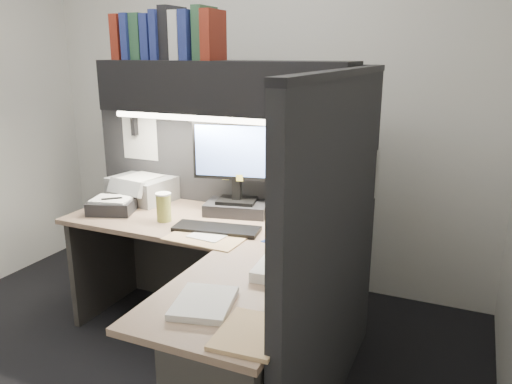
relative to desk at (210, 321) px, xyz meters
The scene contains 21 objects.
floor 0.61m from the desk, behind, with size 3.50×3.50×0.00m, color black.
wall_back 1.81m from the desk, 105.82° to the left, with size 3.50×0.04×2.70m, color silver.
partition_back 1.07m from the desk, 113.00° to the left, with size 1.90×0.06×1.60m, color black.
partition_right 0.68m from the desk, 18.19° to the left, with size 0.06×1.50×1.60m, color black.
desk is the anchor object (origin of this frame).
overhead_shelf 1.33m from the desk, 111.79° to the left, with size 1.55×0.34×0.30m, color black.
task_light_tube 1.12m from the desk, 116.16° to the left, with size 0.04×0.04×1.32m, color white.
monitor 0.94m from the desk, 106.39° to the left, with size 0.52×0.31×0.57m.
keyboard 0.57m from the desk, 113.77° to the left, with size 0.48×0.16×0.02m, color black.
mousepad 0.57m from the desk, 64.13° to the left, with size 0.19×0.18×0.00m, color navy.
mouse 0.59m from the desk, 67.06° to the left, with size 0.06×0.10×0.04m, color black.
telephone 0.78m from the desk, 64.55° to the left, with size 0.23×0.24×0.09m, color beige.
coffee_cup 0.82m from the desk, 140.12° to the left, with size 0.09×0.09×0.16m, color #B9AB4A.
printer 1.28m from the desk, 139.94° to the left, with size 0.39×0.34×0.16m, color gray.
notebook_stack 1.11m from the desk, 153.46° to the left, with size 0.27×0.22×0.08m, color black.
open_folder 0.47m from the desk, 120.69° to the left, with size 0.41×0.27×0.01m, color tan.
paper_stack_a 0.48m from the desk, ahead, with size 0.25×0.21×0.05m, color white.
paper_stack_b 0.48m from the desk, 63.47° to the right, with size 0.22×0.28×0.03m, color white.
manila_stack 0.69m from the desk, 46.90° to the right, with size 0.23×0.29×0.02m, color tan.
binder_row 1.68m from the desk, 130.95° to the left, with size 0.69×0.26×0.31m.
pinned_papers 0.83m from the desk, 90.40° to the left, with size 1.76×1.31×0.51m.
Camera 1 is at (1.50, -1.88, 1.70)m, focal length 35.00 mm.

